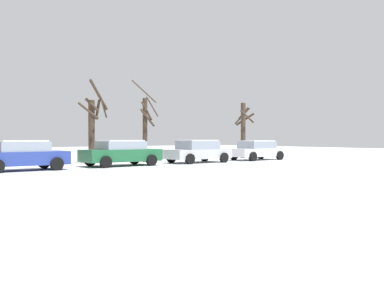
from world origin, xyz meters
name	(u,v)px	position (x,y,z in m)	size (l,w,h in m)	color
parked_car_blue	(22,155)	(4.76, 9.12, 0.75)	(4.26, 2.14, 1.47)	#283D93
parked_car_green	(121,153)	(10.18, 9.35, 0.75)	(4.46, 2.24, 1.46)	#1E6038
parked_car_silver	(198,151)	(15.60, 9.32, 0.74)	(4.34, 2.26, 1.46)	silver
parked_car_white	(257,150)	(21.03, 9.41, 0.72)	(4.36, 2.18, 1.40)	white
tree_far_mid	(145,127)	(13.24, 11.89, 2.31)	(1.94, 1.27, 5.30)	#423326
tree_far_left	(243,128)	(22.39, 12.26, 2.34)	(1.83, 1.84, 4.35)	#423326
tree_far_right	(93,126)	(9.73, 12.26, 2.35)	(2.07, 1.52, 5.10)	#423326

